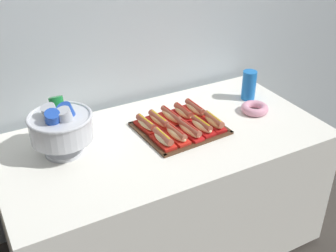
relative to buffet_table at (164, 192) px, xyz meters
name	(u,v)px	position (x,y,z in m)	size (l,w,h in m)	color
ground_plane	(164,245)	(0.00, 0.00, -0.39)	(10.00, 10.00, 0.00)	#38332D
back_wall	(117,0)	(0.00, 0.52, 0.91)	(6.00, 0.10, 2.60)	#B2BCC1
buffet_table	(164,192)	(0.00, 0.00, 0.00)	(1.61, 0.82, 0.75)	white
serving_tray	(180,128)	(0.11, 0.02, 0.36)	(0.43, 0.38, 0.01)	#472B19
hot_dog_0	(163,139)	(-0.04, -0.07, 0.39)	(0.07, 0.16, 0.06)	red
hot_dog_1	(176,134)	(0.04, -0.06, 0.39)	(0.08, 0.17, 0.06)	red
hot_dog_2	(189,130)	(0.11, -0.06, 0.39)	(0.08, 0.18, 0.06)	red
hot_dog_3	(202,126)	(0.19, -0.05, 0.39)	(0.08, 0.17, 0.06)	#B21414
hot_dog_4	(214,122)	(0.26, -0.05, 0.39)	(0.06, 0.16, 0.07)	#B21414
hot_dog_5	(146,124)	(-0.05, 0.10, 0.39)	(0.08, 0.16, 0.06)	red
hot_dog_6	(159,121)	(0.03, 0.10, 0.39)	(0.07, 0.18, 0.06)	red
hot_dog_7	(171,116)	(0.10, 0.11, 0.39)	(0.08, 0.18, 0.06)	red
hot_dog_8	(183,113)	(0.18, 0.11, 0.39)	(0.07, 0.16, 0.06)	#B21414
hot_dog_9	(195,109)	(0.25, 0.11, 0.39)	(0.07, 0.18, 0.06)	red
punch_bowl	(61,126)	(-0.47, 0.10, 0.50)	(0.29, 0.29, 0.26)	silver
cup_stack	(249,85)	(0.62, 0.14, 0.44)	(0.08, 0.08, 0.17)	blue
donut	(255,108)	(0.55, -0.01, 0.37)	(0.15, 0.15, 0.04)	pink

